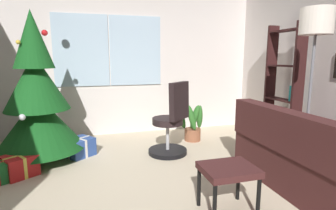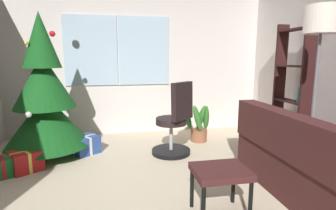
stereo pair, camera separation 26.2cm
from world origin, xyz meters
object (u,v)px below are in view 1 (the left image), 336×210
Objects in this scene: footstool at (228,173)px; gift_box_red at (20,166)px; holiday_tree at (38,101)px; bookshelf at (282,96)px; floor_lamp at (315,36)px; potted_plant at (192,124)px; office_chair at (171,126)px; gift_box_blue at (79,147)px.

footstool reaches higher than gift_box_red.
holiday_tree reaches higher than bookshelf.
gift_box_red is at bearing 163.94° from floor_lamp.
footstool is 2.41m from gift_box_red.
gift_box_red is at bearing -163.82° from potted_plant.
holiday_tree is 3.43m from floor_lamp.
floor_lamp is at bearing -40.81° from office_chair.
potted_plant is at bearing 6.27° from holiday_tree.
footstool is 2.15m from bookshelf.
holiday_tree is 1.30× the size of bookshelf.
footstool is at bearing -160.85° from floor_lamp.
potted_plant is (2.28, 0.25, -0.53)m from holiday_tree.
office_chair is at bearing -13.17° from gift_box_blue.
holiday_tree reaches higher than office_chair.
bookshelf reaches higher than gift_box_red.
holiday_tree is 1.28× the size of floor_lamp.
gift_box_blue is 0.25× the size of floor_lamp.
office_chair is at bearing -8.68° from holiday_tree.
floor_lamp is (3.20, -0.92, 1.49)m from gift_box_red.
holiday_tree is 1.82m from office_chair.
floor_lamp reaches higher than gift_box_red.
footstool is at bearing -53.81° from gift_box_blue.
holiday_tree is 2.31× the size of office_chair.
potted_plant is (-0.76, 1.63, -1.33)m from floor_lamp.
office_chair is 0.75m from potted_plant.
footstool reaches higher than gift_box_blue.
office_chair is (1.91, 0.19, 0.29)m from gift_box_red.
footstool is 2.10m from potted_plant.
potted_plant is (2.44, 0.71, 0.16)m from gift_box_red.
floor_lamp is 2.92× the size of potted_plant.
footstool is 0.19× the size of holiday_tree.
footstool is 2.28m from gift_box_blue.
footstool is 2.60m from holiday_tree.
bookshelf reaches higher than footstool.
bookshelf is 1.29m from floor_lamp.
office_chair reaches higher than gift_box_blue.
bookshelf is at bearing -31.39° from potted_plant.
potted_plant reaches higher than gift_box_red.
office_chair is 2.08m from floor_lamp.
potted_plant is at bearing 115.00° from floor_lamp.
gift_box_red is 0.24× the size of bookshelf.
gift_box_blue is 0.72× the size of potted_plant.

